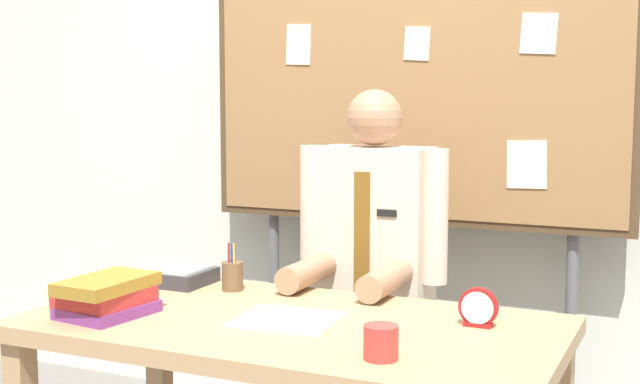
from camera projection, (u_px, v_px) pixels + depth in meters
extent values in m
cube|color=silver|center=(427.00, 106.00, 3.53)|extent=(6.40, 0.08, 2.70)
cube|color=tan|center=(292.00, 328.00, 2.47)|extent=(1.53, 0.80, 0.05)
cube|color=beige|center=(374.00, 256.00, 3.05)|extent=(0.40, 0.22, 0.78)
sphere|color=#A87A5B|center=(375.00, 117.00, 3.00)|extent=(0.20, 0.20, 0.20)
cylinder|color=beige|center=(313.00, 209.00, 3.11)|extent=(0.09, 0.09, 0.46)
cylinder|color=beige|center=(435.00, 217.00, 2.92)|extent=(0.09, 0.09, 0.46)
cylinder|color=#A87A5B|center=(307.00, 273.00, 2.88)|extent=(0.09, 0.30, 0.09)
cylinder|color=#A87A5B|center=(385.00, 280.00, 2.76)|extent=(0.09, 0.30, 0.09)
cube|color=brown|center=(362.00, 245.00, 2.94)|extent=(0.06, 0.01, 0.51)
cube|color=black|center=(387.00, 213.00, 2.89)|extent=(0.07, 0.01, 0.02)
cube|color=#4C3823|center=(412.00, 98.00, 3.35)|extent=(1.71, 0.05, 0.99)
cube|color=olive|center=(411.00, 98.00, 3.34)|extent=(1.65, 0.04, 0.93)
cylinder|color=#59595E|center=(274.00, 311.00, 3.74)|extent=(0.04, 0.04, 0.92)
cylinder|color=#59595E|center=(570.00, 346.00, 3.23)|extent=(0.04, 0.04, 0.92)
cube|color=#F4EFCC|center=(299.00, 45.00, 3.49)|extent=(0.11, 0.00, 0.16)
cube|color=#F4EFCC|center=(417.00, 44.00, 3.28)|extent=(0.11, 0.00, 0.13)
cube|color=#F4EFCC|center=(527.00, 165.00, 3.16)|extent=(0.15, 0.00, 0.18)
cube|color=white|center=(539.00, 33.00, 3.09)|extent=(0.14, 0.00, 0.15)
cube|color=#72337F|center=(107.00, 310.00, 2.52)|extent=(0.24, 0.27, 0.03)
cube|color=#B22D2D|center=(105.00, 296.00, 2.51)|extent=(0.23, 0.26, 0.04)
cube|color=olive|center=(107.00, 284.00, 2.49)|extent=(0.19, 0.30, 0.04)
cube|color=#F4EFCC|center=(289.00, 320.00, 2.45)|extent=(0.30, 0.25, 0.01)
cylinder|color=maroon|center=(478.00, 307.00, 2.40)|extent=(0.11, 0.02, 0.11)
cylinder|color=white|center=(477.00, 308.00, 2.38)|extent=(0.09, 0.00, 0.09)
cube|color=maroon|center=(478.00, 324.00, 2.40)|extent=(0.08, 0.04, 0.01)
cylinder|color=#B23833|center=(381.00, 342.00, 2.10)|extent=(0.09, 0.09, 0.09)
cylinder|color=brown|center=(232.00, 276.00, 2.83)|extent=(0.07, 0.07, 0.09)
cylinder|color=#263399|center=(232.00, 265.00, 2.82)|extent=(0.01, 0.01, 0.15)
cylinder|color=maroon|center=(229.00, 265.00, 2.82)|extent=(0.01, 0.01, 0.15)
cylinder|color=gold|center=(234.00, 265.00, 2.82)|extent=(0.01, 0.01, 0.15)
cube|color=#333338|center=(173.00, 276.00, 2.94)|extent=(0.26, 0.20, 0.05)
cube|color=silver|center=(172.00, 268.00, 2.94)|extent=(0.22, 0.17, 0.01)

